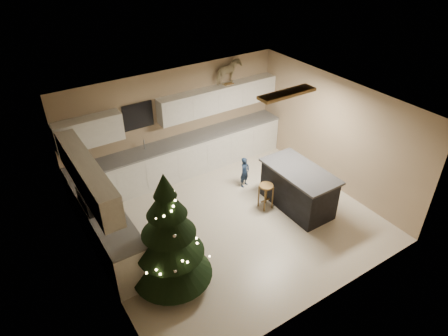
{
  "coord_description": "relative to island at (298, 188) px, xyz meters",
  "views": [
    {
      "loc": [
        -3.71,
        -5.33,
        5.52
      ],
      "look_at": [
        0.0,
        0.35,
        1.15
      ],
      "focal_mm": 32.0,
      "sensor_mm": 36.0,
      "label": 1
    }
  ],
  "objects": [
    {
      "name": "room_shell",
      "position": [
        -1.45,
        0.34,
        1.27
      ],
      "size": [
        5.52,
        5.02,
        2.61
      ],
      "color": "tan",
      "rests_on": "ground_plane"
    },
    {
      "name": "rocking_horse",
      "position": [
        -0.05,
        2.66,
        1.83
      ],
      "size": [
        0.73,
        0.46,
        0.59
      ],
      "rotation": [
        0.0,
        0.0,
        1.81
      ],
      "color": "brown",
      "rests_on": "cabinetry"
    },
    {
      "name": "bar_stool",
      "position": [
        -0.6,
        0.35,
        -0.04
      ],
      "size": [
        0.31,
        0.31,
        0.58
      ],
      "rotation": [
        0.0,
        0.0,
        -0.43
      ],
      "color": "brown",
      "rests_on": "ground_plane"
    },
    {
      "name": "island",
      "position": [
        0.0,
        0.0,
        0.0
      ],
      "size": [
        0.9,
        1.7,
        0.95
      ],
      "color": "black",
      "rests_on": "ground_plane"
    },
    {
      "name": "toddler",
      "position": [
        -0.51,
        1.27,
        -0.1
      ],
      "size": [
        0.32,
        0.26,
        0.76
      ],
      "primitive_type": "imported",
      "rotation": [
        0.0,
        0.0,
        0.32
      ],
      "color": "black",
      "rests_on": "ground_plane"
    },
    {
      "name": "ground_plane",
      "position": [
        -1.47,
        0.33,
        -0.48
      ],
      "size": [
        5.5,
        5.5,
        0.0
      ],
      "primitive_type": "plane",
      "color": "beige"
    },
    {
      "name": "cabinetry",
      "position": [
        -2.38,
        1.98,
        0.28
      ],
      "size": [
        5.5,
        3.2,
        2.0
      ],
      "color": "silver",
      "rests_on": "ground_plane"
    },
    {
      "name": "christmas_tree",
      "position": [
        -3.27,
        -0.44,
        0.46
      ],
      "size": [
        1.44,
        1.39,
        2.3
      ],
      "rotation": [
        0.0,
        0.0,
        0.28
      ],
      "color": "#3F2816",
      "rests_on": "ground_plane"
    }
  ]
}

